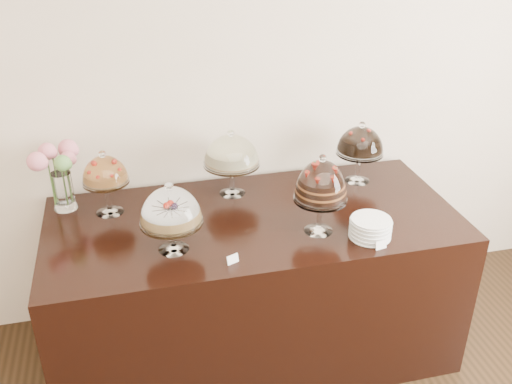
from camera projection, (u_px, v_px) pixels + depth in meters
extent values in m
cube|color=beige|center=(276.00, 76.00, 3.30)|extent=(5.00, 0.04, 3.00)
cube|color=black|center=(254.00, 285.00, 3.27)|extent=(2.20, 1.00, 0.90)
cone|color=white|center=(174.00, 247.00, 2.78)|extent=(0.15, 0.15, 0.02)
cylinder|color=white|center=(173.00, 234.00, 2.75)|extent=(0.03, 0.03, 0.12)
cylinder|color=white|center=(172.00, 222.00, 2.71)|extent=(0.30, 0.30, 0.01)
cylinder|color=tan|center=(171.00, 216.00, 2.70)|extent=(0.26, 0.26, 0.05)
sphere|color=red|center=(184.00, 205.00, 2.71)|extent=(0.02, 0.02, 0.02)
sphere|color=red|center=(159.00, 205.00, 2.71)|extent=(0.02, 0.02, 0.02)
sphere|color=red|center=(169.00, 217.00, 2.62)|extent=(0.02, 0.02, 0.02)
sphere|color=white|center=(169.00, 186.00, 2.62)|extent=(0.04, 0.04, 0.04)
cone|color=white|center=(318.00, 228.00, 2.93)|extent=(0.15, 0.15, 0.02)
cylinder|color=white|center=(319.00, 213.00, 2.89)|extent=(0.03, 0.03, 0.16)
cylinder|color=white|center=(320.00, 198.00, 2.85)|extent=(0.27, 0.27, 0.01)
cylinder|color=black|center=(321.00, 188.00, 2.82)|extent=(0.21, 0.21, 0.10)
sphere|color=red|center=(331.00, 175.00, 2.82)|extent=(0.02, 0.02, 0.02)
sphere|color=red|center=(318.00, 172.00, 2.84)|extent=(0.02, 0.02, 0.02)
sphere|color=red|center=(310.00, 177.00, 2.80)|extent=(0.02, 0.02, 0.02)
sphere|color=red|center=(318.00, 182.00, 2.75)|extent=(0.02, 0.02, 0.02)
sphere|color=red|center=(331.00, 181.00, 2.76)|extent=(0.02, 0.02, 0.02)
sphere|color=white|center=(323.00, 158.00, 2.75)|extent=(0.04, 0.04, 0.04)
cone|color=white|center=(232.00, 191.00, 3.30)|extent=(0.15, 0.15, 0.02)
cylinder|color=white|center=(232.00, 177.00, 3.25)|extent=(0.03, 0.03, 0.16)
cylinder|color=white|center=(232.00, 164.00, 3.21)|extent=(0.32, 0.32, 0.01)
cylinder|color=beige|center=(231.00, 157.00, 3.19)|extent=(0.26, 0.26, 0.07)
sphere|color=white|center=(231.00, 133.00, 3.13)|extent=(0.04, 0.04, 0.04)
cone|color=white|center=(357.00, 178.00, 3.44)|extent=(0.15, 0.15, 0.02)
cylinder|color=white|center=(358.00, 165.00, 3.40)|extent=(0.03, 0.03, 0.15)
cylinder|color=white|center=(360.00, 152.00, 3.36)|extent=(0.28, 0.28, 0.01)
cylinder|color=black|center=(360.00, 145.00, 3.34)|extent=(0.23, 0.23, 0.08)
sphere|color=red|center=(369.00, 135.00, 3.34)|extent=(0.02, 0.02, 0.02)
sphere|color=red|center=(351.00, 135.00, 3.34)|extent=(0.02, 0.02, 0.02)
sphere|color=red|center=(363.00, 141.00, 3.26)|extent=(0.02, 0.02, 0.02)
sphere|color=white|center=(362.00, 125.00, 3.28)|extent=(0.04, 0.04, 0.04)
cone|color=white|center=(110.00, 210.00, 3.10)|extent=(0.15, 0.15, 0.02)
cylinder|color=white|center=(108.00, 195.00, 3.06)|extent=(0.03, 0.03, 0.16)
cylinder|color=white|center=(106.00, 181.00, 3.02)|extent=(0.25, 0.25, 0.01)
cylinder|color=#C37E39|center=(105.00, 177.00, 3.01)|extent=(0.20, 0.20, 0.04)
sphere|color=red|center=(115.00, 169.00, 3.02)|extent=(0.02, 0.02, 0.02)
sphere|color=red|center=(107.00, 167.00, 3.04)|extent=(0.02, 0.02, 0.02)
sphere|color=red|center=(97.00, 169.00, 3.02)|extent=(0.02, 0.02, 0.02)
sphere|color=red|center=(94.00, 174.00, 2.97)|extent=(0.02, 0.02, 0.02)
sphere|color=red|center=(102.00, 176.00, 2.94)|extent=(0.02, 0.02, 0.02)
sphere|color=red|center=(113.00, 174.00, 2.97)|extent=(0.02, 0.02, 0.02)
sphere|color=white|center=(102.00, 154.00, 2.94)|extent=(0.04, 0.04, 0.04)
cylinder|color=white|center=(63.00, 191.00, 3.10)|extent=(0.11, 0.11, 0.21)
cylinder|color=#476B2D|center=(67.00, 180.00, 3.08)|extent=(0.01, 0.01, 0.25)
sphere|color=pink|center=(68.00, 158.00, 3.02)|extent=(0.08, 0.08, 0.08)
cylinder|color=#476B2D|center=(67.00, 175.00, 3.11)|extent=(0.01, 0.01, 0.27)
sphere|color=pink|center=(68.00, 149.00, 3.10)|extent=(0.10, 0.10, 0.10)
cylinder|color=#476B2D|center=(56.00, 177.00, 3.07)|extent=(0.01, 0.01, 0.29)
sphere|color=pink|center=(47.00, 151.00, 3.01)|extent=(0.09, 0.09, 0.09)
cylinder|color=#476B2D|center=(51.00, 182.00, 3.03)|extent=(0.01, 0.01, 0.28)
sphere|color=pink|center=(37.00, 162.00, 2.92)|extent=(0.10, 0.10, 0.10)
cylinder|color=#476B2D|center=(64.00, 183.00, 3.04)|extent=(0.01, 0.01, 0.26)
sphere|color=#5F9347|center=(63.00, 163.00, 2.96)|extent=(0.09, 0.09, 0.09)
cylinder|color=white|center=(369.00, 236.00, 2.88)|extent=(0.21, 0.21, 0.01)
cylinder|color=white|center=(370.00, 235.00, 2.88)|extent=(0.20, 0.20, 0.01)
cylinder|color=white|center=(370.00, 233.00, 2.87)|extent=(0.21, 0.21, 0.01)
cylinder|color=white|center=(370.00, 231.00, 2.86)|extent=(0.20, 0.20, 0.01)
cylinder|color=white|center=(370.00, 229.00, 2.86)|extent=(0.21, 0.21, 0.01)
cylinder|color=white|center=(370.00, 227.00, 2.85)|extent=(0.20, 0.20, 0.01)
cylinder|color=white|center=(371.00, 225.00, 2.85)|extent=(0.21, 0.21, 0.01)
cylinder|color=white|center=(371.00, 223.00, 2.84)|extent=(0.20, 0.20, 0.01)
cylinder|color=white|center=(371.00, 222.00, 2.84)|extent=(0.21, 0.21, 0.01)
cylinder|color=white|center=(371.00, 220.00, 2.83)|extent=(0.20, 0.20, 0.01)
cube|color=white|center=(233.00, 259.00, 2.67)|extent=(0.06, 0.04, 0.04)
cube|color=white|center=(381.00, 245.00, 2.78)|extent=(0.06, 0.03, 0.04)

